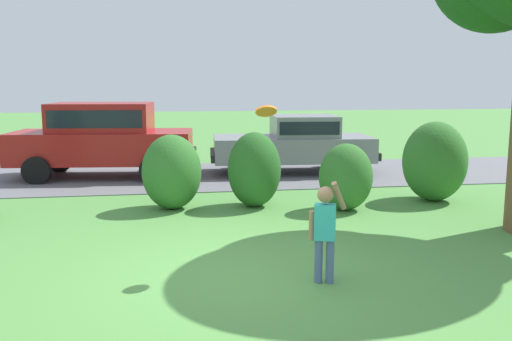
% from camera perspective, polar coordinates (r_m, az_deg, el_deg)
% --- Properties ---
extents(ground_plane, '(80.00, 80.00, 0.00)m').
position_cam_1_polar(ground_plane, '(7.24, -2.31, -10.72)').
color(ground_plane, '#518E42').
extents(driveway_strip, '(28.00, 4.40, 0.02)m').
position_cam_1_polar(driveway_strip, '(14.60, -5.74, -0.57)').
color(driveway_strip, slate).
rests_on(driveway_strip, ground).
extents(shrub_centre_left, '(1.15, 1.10, 1.45)m').
position_cam_1_polar(shrub_centre_left, '(10.84, -8.65, -0.16)').
color(shrub_centre_left, '#33702B').
rests_on(shrub_centre_left, ground).
extents(shrub_centre, '(1.05, 1.08, 1.48)m').
position_cam_1_polar(shrub_centre, '(10.92, -0.17, 0.10)').
color(shrub_centre, '#286023').
rests_on(shrub_centre, ground).
extents(shrub_centre_right, '(1.04, 0.98, 1.29)m').
position_cam_1_polar(shrub_centre_right, '(10.77, 9.21, -0.66)').
color(shrub_centre_right, '#33702B').
rests_on(shrub_centre_right, ground).
extents(shrub_far_end, '(1.31, 1.32, 1.65)m').
position_cam_1_polar(shrub_far_end, '(12.05, 17.89, 0.90)').
color(shrub_far_end, '#33702B').
rests_on(shrub_far_end, ground).
extents(parked_sedan, '(4.50, 2.30, 1.56)m').
position_cam_1_polar(parked_sedan, '(14.99, 4.12, 2.94)').
color(parked_sedan, gray).
rests_on(parked_sedan, ground).
extents(parked_suv, '(4.85, 2.43, 1.92)m').
position_cam_1_polar(parked_suv, '(14.78, -15.50, 3.44)').
color(parked_suv, maroon).
rests_on(parked_suv, ground).
extents(child_thrower, '(0.48, 0.23, 1.29)m').
position_cam_1_polar(child_thrower, '(6.83, 7.10, -5.70)').
color(child_thrower, '#4C608C').
rests_on(child_thrower, ground).
extents(frisbee, '(0.28, 0.25, 0.17)m').
position_cam_1_polar(frisbee, '(7.22, 1.05, 6.12)').
color(frisbee, orange).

